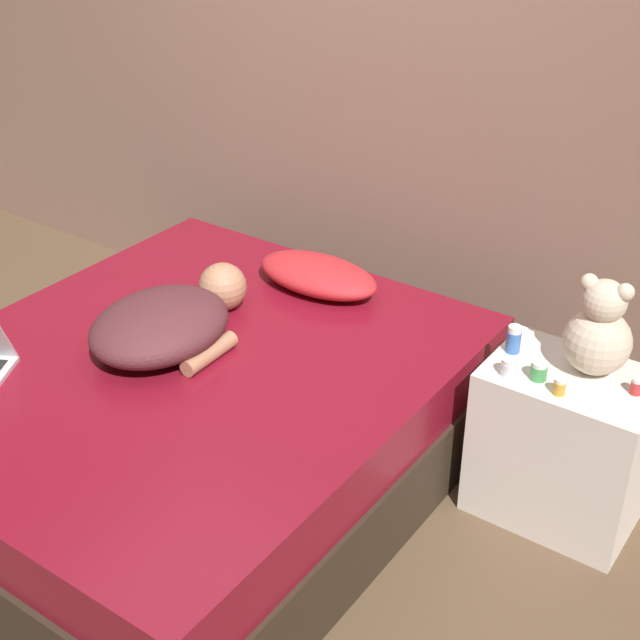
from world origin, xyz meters
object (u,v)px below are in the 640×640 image
(bottle_amber, at_px, (560,386))
(teddy_bear, at_px, (599,332))
(bottle_clear, at_px, (509,367))
(bottle_blue, at_px, (514,339))
(person_lying, at_px, (169,321))
(bottle_red, at_px, (636,386))
(pillow, at_px, (318,275))
(bottle_green, at_px, (539,371))

(bottle_amber, bearing_deg, teddy_bear, 78.70)
(bottle_clear, distance_m, bottle_blue, 0.15)
(person_lying, bearing_deg, bottle_red, 18.92)
(pillow, height_order, bottle_amber, pillow)
(teddy_bear, distance_m, bottle_blue, 0.28)
(teddy_bear, bearing_deg, bottle_clear, -139.66)
(person_lying, distance_m, bottle_blue, 1.19)
(bottle_clear, xyz_separation_m, bottle_green, (0.09, 0.03, 0.00))
(pillow, bearing_deg, person_lying, -106.61)
(bottle_clear, relative_size, bottle_amber, 1.05)
(bottle_red, distance_m, bottle_blue, 0.42)
(bottle_red, xyz_separation_m, bottle_green, (-0.28, -0.10, 0.00))
(bottle_amber, xyz_separation_m, bottle_green, (-0.09, 0.04, 0.00))
(bottle_clear, height_order, bottle_blue, bottle_blue)
(pillow, relative_size, teddy_bear, 1.55)
(bottle_red, bearing_deg, person_lying, -159.44)
(person_lying, distance_m, bottle_green, 1.27)
(bottle_amber, distance_m, bottle_blue, 0.27)
(teddy_bear, xyz_separation_m, bottle_clear, (-0.21, -0.18, -0.12))
(pillow, xyz_separation_m, teddy_bear, (1.12, -0.03, 0.14))
(bottle_green, distance_m, bottle_blue, 0.17)
(bottle_green, bearing_deg, bottle_amber, -25.78)
(teddy_bear, height_order, bottle_amber, teddy_bear)
(bottle_blue, bearing_deg, bottle_amber, -33.40)
(bottle_red, height_order, bottle_amber, bottle_amber)
(bottle_green, xyz_separation_m, bottle_blue, (-0.14, 0.11, 0.02))
(bottle_blue, bearing_deg, person_lying, -151.96)
(bottle_amber, distance_m, bottle_green, 0.10)
(pillow, height_order, bottle_red, pillow)
(bottle_amber, relative_size, bottle_blue, 0.57)
(bottle_green, bearing_deg, teddy_bear, 49.89)
(bottle_amber, relative_size, bottle_green, 0.89)
(bottle_clear, distance_m, bottle_green, 0.10)
(pillow, bearing_deg, bottle_amber, -11.71)
(pillow, distance_m, bottle_clear, 0.93)
(bottle_amber, bearing_deg, bottle_green, 154.22)
(bottle_red, relative_size, bottle_blue, 0.56)
(bottle_amber, bearing_deg, person_lying, -162.12)
(pillow, height_order, bottle_clear, pillow)
(pillow, distance_m, person_lying, 0.66)
(person_lying, relative_size, bottle_green, 11.24)
(pillow, bearing_deg, bottle_red, -3.77)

